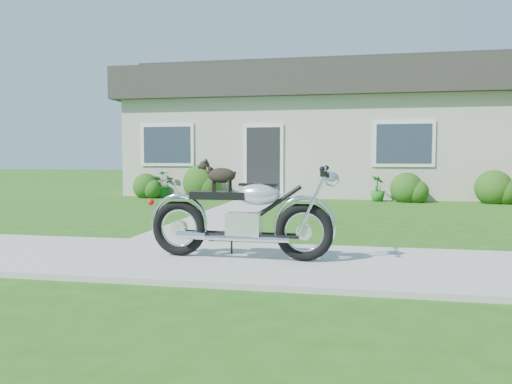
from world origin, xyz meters
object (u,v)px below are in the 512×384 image
at_px(motorcycle_with_dog, 244,216).
at_px(potted_plant_right, 378,188).
at_px(potted_plant_left, 161,185).
at_px(house, 321,130).

bearing_deg(motorcycle_with_dog, potted_plant_right, 78.69).
bearing_deg(potted_plant_left, potted_plant_right, 0.00).
bearing_deg(house, potted_plant_left, -142.76).
distance_m(house, potted_plant_right, 4.28).
bearing_deg(potted_plant_right, motorcycle_with_dog, -102.69).
bearing_deg(house, motorcycle_with_dog, -90.58).
bearing_deg(potted_plant_right, house, 117.57).
bearing_deg(motorcycle_with_dog, potted_plant_left, 118.72).
height_order(potted_plant_left, motorcycle_with_dog, motorcycle_with_dog).
xyz_separation_m(potted_plant_right, motorcycle_with_dog, (-1.92, -8.53, 0.19)).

